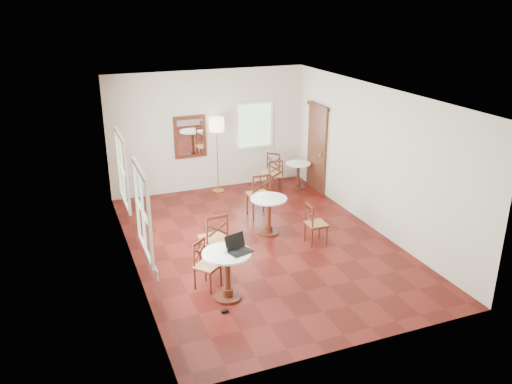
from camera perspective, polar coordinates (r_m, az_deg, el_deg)
ground at (r=10.46m, az=0.60°, el=-5.67°), size 7.00×7.00×0.00m
room_shell at (r=9.99m, az=-0.27°, el=4.68°), size 5.02×7.02×3.01m
cafe_table_near at (r=8.46m, az=-3.18°, el=-8.55°), size 0.79×0.79×0.84m
cafe_table_mid at (r=10.70m, az=1.39°, el=-2.17°), size 0.75×0.75×0.79m
cafe_table_back at (r=13.34m, az=4.64°, el=2.13°), size 0.63×0.63×0.66m
chair_near_a at (r=9.50m, az=-4.65°, el=-5.15°), size 0.53×0.53×1.04m
chair_near_b at (r=8.84m, az=-5.46°, el=-7.98°), size 0.54×0.54×0.84m
chair_mid_a at (r=11.50m, az=0.33°, el=-0.30°), size 0.49×0.49×1.05m
chair_mid_b at (r=10.36m, az=6.50°, el=-3.48°), size 0.40×0.40×0.86m
chair_back_a at (r=13.07m, az=2.15°, el=1.86°), size 0.51×0.51×0.86m
chair_back_b at (r=13.16m, az=1.59°, el=2.18°), size 0.61×0.61×0.94m
floor_lamp at (r=12.74m, az=-4.33°, el=6.84°), size 0.37×0.37×1.89m
laptop at (r=8.32m, az=-2.02°, el=-6.07°), size 0.44×0.40×0.26m
mouse at (r=8.32m, az=-2.07°, el=-6.43°), size 0.10×0.08×0.03m
navy_mug at (r=8.46m, az=-2.40°, el=-5.70°), size 0.13×0.09×0.10m
water_glass at (r=8.26m, az=-3.35°, el=-6.43°), size 0.06×0.06×0.10m
power_adapter at (r=8.37m, az=-3.46°, el=-12.91°), size 0.11×0.07×0.04m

